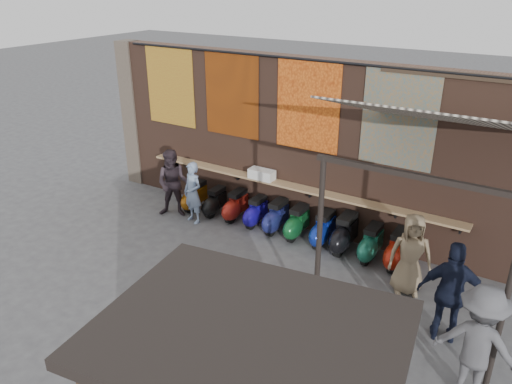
# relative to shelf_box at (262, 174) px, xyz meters

# --- Properties ---
(ground) EXTENTS (70.00, 70.00, 0.00)m
(ground) POSITION_rel_shelf_box_xyz_m (0.75, -2.30, -1.24)
(ground) COLOR #474749
(ground) RESTS_ON ground
(brick_wall) EXTENTS (10.00, 0.40, 4.00)m
(brick_wall) POSITION_rel_shelf_box_xyz_m (0.75, 0.40, 0.76)
(brick_wall) COLOR brown
(brick_wall) RESTS_ON ground
(pier_left) EXTENTS (0.50, 0.50, 4.00)m
(pier_left) POSITION_rel_shelf_box_xyz_m (-4.45, 0.40, 0.76)
(pier_left) COLOR #4C4238
(pier_left) RESTS_ON ground
(eating_counter) EXTENTS (8.00, 0.32, 0.05)m
(eating_counter) POSITION_rel_shelf_box_xyz_m (0.75, 0.03, -0.14)
(eating_counter) COLOR #9E7A51
(eating_counter) RESTS_ON brick_wall
(shelf_box) EXTENTS (0.63, 0.29, 0.23)m
(shelf_box) POSITION_rel_shelf_box_xyz_m (0.00, 0.00, 0.00)
(shelf_box) COLOR white
(shelf_box) RESTS_ON eating_counter
(tapestry_redgold) EXTENTS (1.50, 0.02, 2.00)m
(tapestry_redgold) POSITION_rel_shelf_box_xyz_m (-2.85, 0.18, 1.76)
(tapestry_redgold) COLOR maroon
(tapestry_redgold) RESTS_ON brick_wall
(tapestry_sun) EXTENTS (1.50, 0.02, 2.00)m
(tapestry_sun) POSITION_rel_shelf_box_xyz_m (-0.95, 0.18, 1.76)
(tapestry_sun) COLOR #BD4B0B
(tapestry_sun) RESTS_ON brick_wall
(tapestry_orange) EXTENTS (1.50, 0.02, 2.00)m
(tapestry_orange) POSITION_rel_shelf_box_xyz_m (1.05, 0.18, 1.76)
(tapestry_orange) COLOR orange
(tapestry_orange) RESTS_ON brick_wall
(tapestry_multi) EXTENTS (1.50, 0.02, 2.00)m
(tapestry_multi) POSITION_rel_shelf_box_xyz_m (3.05, 0.18, 1.76)
(tapestry_multi) COLOR #216079
(tapestry_multi) RESTS_ON brick_wall
(hang_rail) EXTENTS (9.50, 0.06, 0.06)m
(hang_rail) POSITION_rel_shelf_box_xyz_m (0.75, 0.17, 2.74)
(hang_rail) COLOR black
(hang_rail) RESTS_ON brick_wall
(scooter_stool_0) EXTENTS (0.35, 0.77, 0.73)m
(scooter_stool_0) POSITION_rel_shelf_box_xyz_m (-1.79, -0.34, -0.88)
(scooter_stool_0) COLOR #84470C
(scooter_stool_0) RESTS_ON ground
(scooter_stool_1) EXTENTS (0.33, 0.74, 0.70)m
(scooter_stool_1) POSITION_rel_shelf_box_xyz_m (-1.17, -0.32, -0.89)
(scooter_stool_1) COLOR black
(scooter_stool_1) RESTS_ON ground
(scooter_stool_2) EXTENTS (0.35, 0.78, 0.74)m
(scooter_stool_2) POSITION_rel_shelf_box_xyz_m (-0.58, -0.26, -0.87)
(scooter_stool_2) COLOR maroon
(scooter_stool_2) RESTS_ON ground
(scooter_stool_3) EXTENTS (0.33, 0.74, 0.70)m
(scooter_stool_3) POSITION_rel_shelf_box_xyz_m (0.02, -0.27, -0.89)
(scooter_stool_3) COLOR #170C8C
(scooter_stool_3) RESTS_ON ground
(scooter_stool_4) EXTENTS (0.36, 0.80, 0.76)m
(scooter_stool_4) POSITION_rel_shelf_box_xyz_m (0.59, -0.29, -0.86)
(scooter_stool_4) COLOR navy
(scooter_stool_4) RESTS_ON ground
(scooter_stool_5) EXTENTS (0.36, 0.79, 0.75)m
(scooter_stool_5) POSITION_rel_shelf_box_xyz_m (1.14, -0.29, -0.87)
(scooter_stool_5) COLOR #105024
(scooter_stool_5) RESTS_ON ground
(scooter_stool_6) EXTENTS (0.36, 0.81, 0.77)m
(scooter_stool_6) POSITION_rel_shelf_box_xyz_m (1.79, -0.28, -0.86)
(scooter_stool_6) COLOR navy
(scooter_stool_6) RESTS_ON ground
(scooter_stool_7) EXTENTS (0.40, 0.88, 0.84)m
(scooter_stool_7) POSITION_rel_shelf_box_xyz_m (2.30, -0.29, -0.82)
(scooter_stool_7) COLOR black
(scooter_stool_7) RESTS_ON ground
(scooter_stool_8) EXTENTS (0.36, 0.81, 0.77)m
(scooter_stool_8) POSITION_rel_shelf_box_xyz_m (2.92, -0.33, -0.86)
(scooter_stool_8) COLOR #18604A
(scooter_stool_8) RESTS_ON ground
(scooter_stool_9) EXTENTS (0.38, 0.84, 0.80)m
(scooter_stool_9) POSITION_rel_shelf_box_xyz_m (3.49, -0.32, -0.84)
(scooter_stool_9) COLOR #9F1B0C
(scooter_stool_9) RESTS_ON ground
(diner_left) EXTENTS (0.63, 0.48, 1.54)m
(diner_left) POSITION_rel_shelf_box_xyz_m (-1.40, -0.90, -0.47)
(diner_left) COLOR #7B91B4
(diner_left) RESTS_ON ground
(diner_right) EXTENTS (1.04, 0.96, 1.73)m
(diner_right) POSITION_rel_shelf_box_xyz_m (-2.03, -0.87, -0.38)
(diner_right) COLOR #32272E
(diner_right) RESTS_ON ground
(shopper_navy) EXTENTS (1.14, 0.68, 1.82)m
(shopper_navy) POSITION_rel_shelf_box_xyz_m (4.86, -2.10, -0.33)
(shopper_navy) COLOR black
(shopper_navy) RESTS_ON ground
(shopper_grey) EXTENTS (1.22, 0.75, 1.84)m
(shopper_grey) POSITION_rel_shelf_box_xyz_m (5.45, -3.17, -0.32)
(shopper_grey) COLOR #515155
(shopper_grey) RESTS_ON ground
(shopper_tan) EXTENTS (0.94, 0.80, 1.64)m
(shopper_tan) POSITION_rel_shelf_box_xyz_m (3.92, -1.09, -0.42)
(shopper_tan) COLOR #816D52
(shopper_tan) RESTS_ON ground
(stall_roof) EXTENTS (2.98, 2.44, 0.12)m
(stall_roof) POSITION_rel_shelf_box_xyz_m (3.80, -6.46, 1.45)
(stall_roof) COLOR black
(stall_roof) RESTS_ON market_stall
(stall_sign) EXTENTS (1.19, 0.20, 0.50)m
(stall_sign) POSITION_rel_shelf_box_xyz_m (3.67, -5.53, 0.67)
(stall_sign) COLOR gold
(stall_sign) RESTS_ON market_stall
(awning_canvas) EXTENTS (3.20, 3.28, 0.97)m
(awning_canvas) POSITION_rel_shelf_box_xyz_m (4.25, -1.40, 2.31)
(awning_canvas) COLOR beige
(awning_canvas) RESTS_ON brick_wall
(awning_ledger) EXTENTS (3.30, 0.08, 0.12)m
(awning_ledger) POSITION_rel_shelf_box_xyz_m (4.25, 0.19, 2.71)
(awning_ledger) COLOR #33261C
(awning_ledger) RESTS_ON brick_wall
(awning_header) EXTENTS (3.00, 0.08, 0.08)m
(awning_header) POSITION_rel_shelf_box_xyz_m (4.25, -2.90, 1.84)
(awning_header) COLOR black
(awning_header) RESTS_ON awning_post_left
(awning_post_left) EXTENTS (0.09, 0.09, 3.10)m
(awning_post_left) POSITION_rel_shelf_box_xyz_m (2.85, -2.90, 0.31)
(awning_post_left) COLOR black
(awning_post_left) RESTS_ON ground
(awning_post_right) EXTENTS (0.09, 0.09, 3.10)m
(awning_post_right) POSITION_rel_shelf_box_xyz_m (5.65, -2.90, 0.31)
(awning_post_right) COLOR black
(awning_post_right) RESTS_ON ground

